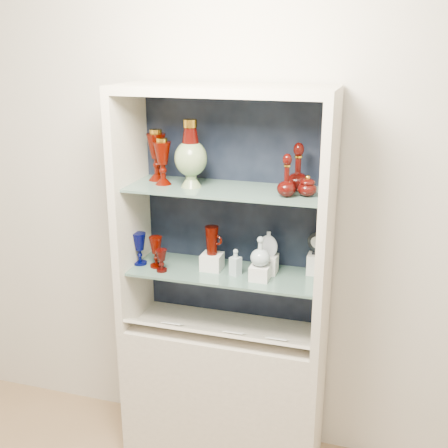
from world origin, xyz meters
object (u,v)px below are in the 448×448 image
(pedestal_lamp_left, at_px, (163,161))
(lidded_bowl, at_px, (307,185))
(ruby_goblet_small, at_px, (161,261))
(clear_round_decanter, at_px, (260,252))
(clear_square_bottle, at_px, (236,262))
(flat_flask, at_px, (268,243))
(ruby_decanter_a, at_px, (287,173))
(ruby_pitcher, at_px, (212,240))
(cameo_medallion, at_px, (317,243))
(ruby_decanter_b, at_px, (298,166))
(cobalt_goblet, at_px, (140,249))
(enamel_urn, at_px, (191,154))
(ruby_goblet_tall, at_px, (156,252))
(pedestal_lamp_right, at_px, (157,155))

(pedestal_lamp_left, xyz_separation_m, lidded_bowl, (0.69, -0.02, -0.06))
(ruby_goblet_small, distance_m, clear_round_decanter, 0.49)
(clear_square_bottle, xyz_separation_m, flat_flask, (0.14, 0.07, 0.09))
(ruby_decanter_a, xyz_separation_m, ruby_pitcher, (-0.37, 0.07, -0.38))
(ruby_goblet_small, bearing_deg, ruby_decanter_a, 2.05)
(cameo_medallion, bearing_deg, clear_square_bottle, -143.26)
(ruby_decanter_b, relative_size, ruby_goblet_small, 2.12)
(ruby_decanter_b, height_order, cobalt_goblet, ruby_decanter_b)
(enamel_urn, distance_m, ruby_goblet_tall, 0.53)
(clear_round_decanter, height_order, cameo_medallion, cameo_medallion)
(ruby_decanter_a, height_order, clear_round_decanter, ruby_decanter_a)
(enamel_urn, height_order, ruby_decanter_a, enamel_urn)
(cameo_medallion, bearing_deg, ruby_pitcher, -151.96)
(ruby_goblet_small, bearing_deg, clear_square_bottle, 9.47)
(clear_square_bottle, relative_size, cameo_medallion, 1.16)
(pedestal_lamp_right, bearing_deg, flat_flask, -1.62)
(pedestal_lamp_right, height_order, cameo_medallion, pedestal_lamp_right)
(clear_round_decanter, bearing_deg, ruby_decanter_a, -8.74)
(ruby_decanter_b, relative_size, ruby_pitcher, 1.67)
(cobalt_goblet, bearing_deg, flat_flask, 6.81)
(enamel_urn, bearing_deg, clear_round_decanter, -5.28)
(ruby_decanter_a, xyz_separation_m, lidded_bowl, (0.09, 0.03, -0.06))
(cobalt_goblet, height_order, flat_flask, flat_flask)
(pedestal_lamp_right, bearing_deg, ruby_pitcher, -10.20)
(ruby_decanter_a, relative_size, lidded_bowl, 2.20)
(pedestal_lamp_left, distance_m, enamel_urn, 0.15)
(cobalt_goblet, height_order, clear_round_decanter, clear_round_decanter)
(lidded_bowl, distance_m, clear_square_bottle, 0.52)
(enamel_urn, distance_m, ruby_decanter_b, 0.50)
(lidded_bowl, bearing_deg, ruby_pitcher, 174.85)
(ruby_goblet_tall, xyz_separation_m, clear_round_decanter, (0.53, -0.01, 0.06))
(ruby_decanter_b, height_order, clear_square_bottle, ruby_decanter_b)
(pedestal_lamp_left, distance_m, clear_round_decanter, 0.63)
(pedestal_lamp_right, distance_m, cameo_medallion, 0.89)
(ruby_decanter_a, xyz_separation_m, ruby_goblet_tall, (-0.65, 0.02, -0.45))
(pedestal_lamp_right, bearing_deg, clear_round_decanter, -11.29)
(lidded_bowl, bearing_deg, pedestal_lamp_left, 178.20)
(pedestal_lamp_right, distance_m, ruby_decanter_a, 0.68)
(enamel_urn, distance_m, lidded_bowl, 0.56)
(lidded_bowl, bearing_deg, pedestal_lamp_right, 172.84)
(ruby_decanter_b, relative_size, flat_flask, 1.89)
(ruby_pitcher, bearing_deg, enamel_urn, -149.60)
(pedestal_lamp_left, bearing_deg, pedestal_lamp_right, 130.21)
(cobalt_goblet, xyz_separation_m, cameo_medallion, (0.87, 0.13, 0.07))
(pedestal_lamp_right, relative_size, clear_round_decanter, 1.81)
(ruby_pitcher, distance_m, clear_round_decanter, 0.26)
(enamel_urn, relative_size, ruby_goblet_small, 2.83)
(ruby_goblet_tall, xyz_separation_m, ruby_pitcher, (0.28, 0.05, 0.07))
(lidded_bowl, height_order, flat_flask, lidded_bowl)
(ruby_goblet_small, xyz_separation_m, ruby_pitcher, (0.23, 0.10, 0.09))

